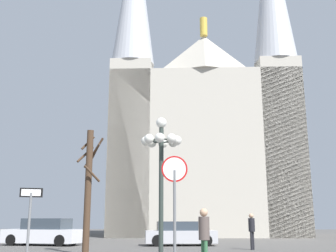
% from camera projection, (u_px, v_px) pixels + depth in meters
% --- Properties ---
extents(cathedral, '(17.85, 14.11, 32.57)m').
position_uv_depth(cathedral, '(203.00, 137.00, 40.56)').
color(cathedral, '#BCB5A5').
rests_on(cathedral, ground).
extents(stop_sign, '(0.72, 0.15, 3.18)m').
position_uv_depth(stop_sign, '(175.00, 192.00, 11.10)').
color(stop_sign, slate).
rests_on(stop_sign, ground).
extents(one_way_arrow_sign, '(0.57, 0.25, 2.31)m').
position_uv_depth(one_way_arrow_sign, '(29.00, 220.00, 11.03)').
color(one_way_arrow_sign, slate).
rests_on(one_way_arrow_sign, ground).
extents(street_lamp, '(1.43, 1.43, 5.00)m').
position_uv_depth(street_lamp, '(161.00, 159.00, 14.21)').
color(street_lamp, '#2D3833').
rests_on(street_lamp, ground).
extents(bare_tree, '(1.16, 1.16, 5.40)m').
position_uv_depth(bare_tree, '(88.00, 187.00, 17.93)').
color(bare_tree, '#473323').
rests_on(bare_tree, ground).
extents(parked_car_near_silver, '(4.32, 2.42, 1.37)m').
position_uv_depth(parked_car_near_silver, '(180.00, 234.00, 23.79)').
color(parked_car_near_silver, '#B7B7BC').
rests_on(parked_car_near_silver, ground).
extents(parked_car_far_white, '(4.74, 2.38, 1.54)m').
position_uv_depth(parked_car_far_white, '(44.00, 233.00, 24.02)').
color(parked_car_far_white, silver).
rests_on(parked_car_far_white, ground).
extents(pedestrian_walking, '(0.32, 0.32, 1.78)m').
position_uv_depth(pedestrian_walking, '(204.00, 233.00, 11.87)').
color(pedestrian_walking, '#33663F').
rests_on(pedestrian_walking, ground).
extents(pedestrian_standing, '(0.32, 0.32, 1.77)m').
position_uv_depth(pedestrian_standing, '(252.00, 227.00, 20.48)').
color(pedestrian_standing, black).
rests_on(pedestrian_standing, ground).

